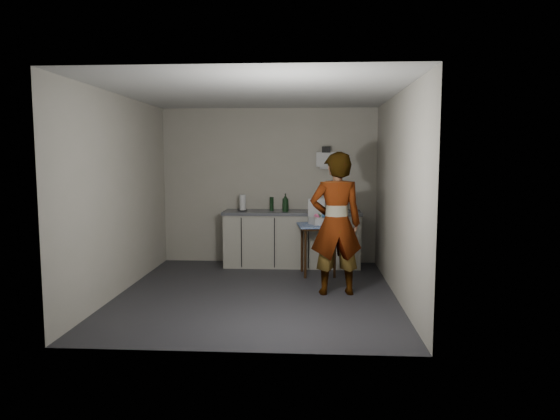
# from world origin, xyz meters

# --- Properties ---
(ground) EXTENTS (4.00, 4.00, 0.00)m
(ground) POSITION_xyz_m (0.00, 0.00, 0.00)
(ground) COLOR #2B2A2F
(ground) RESTS_ON ground
(wall_back) EXTENTS (3.60, 0.02, 2.60)m
(wall_back) POSITION_xyz_m (0.00, 1.99, 1.30)
(wall_back) COLOR #B2AE9B
(wall_back) RESTS_ON ground
(wall_right) EXTENTS (0.02, 4.00, 2.60)m
(wall_right) POSITION_xyz_m (1.79, 0.00, 1.30)
(wall_right) COLOR #B2AE9B
(wall_right) RESTS_ON ground
(wall_left) EXTENTS (0.02, 4.00, 2.60)m
(wall_left) POSITION_xyz_m (-1.79, 0.00, 1.30)
(wall_left) COLOR #B2AE9B
(wall_left) RESTS_ON ground
(ceiling) EXTENTS (3.60, 4.00, 0.01)m
(ceiling) POSITION_xyz_m (0.00, 0.00, 2.60)
(ceiling) COLOR silver
(ceiling) RESTS_ON wall_back
(kitchen_counter) EXTENTS (2.24, 0.62, 0.91)m
(kitchen_counter) POSITION_xyz_m (0.40, 1.70, 0.43)
(kitchen_counter) COLOR black
(kitchen_counter) RESTS_ON ground
(wall_shelf) EXTENTS (0.42, 0.18, 0.37)m
(wall_shelf) POSITION_xyz_m (1.00, 1.92, 1.75)
(wall_shelf) COLOR silver
(wall_shelf) RESTS_ON ground
(side_table) EXTENTS (0.67, 0.67, 0.77)m
(side_table) POSITION_xyz_m (0.82, 1.10, 0.67)
(side_table) COLOR #311B0B
(side_table) RESTS_ON ground
(standing_man) EXTENTS (0.73, 0.53, 1.86)m
(standing_man) POSITION_xyz_m (1.03, 0.04, 0.93)
(standing_man) COLOR #B2A593
(standing_man) RESTS_ON ground
(soap_bottle) EXTENTS (0.12, 0.12, 0.29)m
(soap_bottle) POSITION_xyz_m (0.29, 1.60, 1.06)
(soap_bottle) COLOR black
(soap_bottle) RESTS_ON kitchen_counter
(soda_can) EXTENTS (0.07, 0.07, 0.13)m
(soda_can) POSITION_xyz_m (0.29, 1.76, 0.98)
(soda_can) COLOR red
(soda_can) RESTS_ON kitchen_counter
(dark_bottle) EXTENTS (0.07, 0.07, 0.23)m
(dark_bottle) POSITION_xyz_m (0.06, 1.72, 1.02)
(dark_bottle) COLOR black
(dark_bottle) RESTS_ON kitchen_counter
(paper_towel) EXTENTS (0.15, 0.15, 0.27)m
(paper_towel) POSITION_xyz_m (-0.41, 1.66, 1.04)
(paper_towel) COLOR black
(paper_towel) RESTS_ON kitchen_counter
(dish_rack) EXTENTS (0.41, 0.31, 0.29)m
(dish_rack) POSITION_xyz_m (1.10, 1.74, 0.97)
(dish_rack) COLOR white
(dish_rack) RESTS_ON kitchen_counter
(bakery_box) EXTENTS (0.35, 0.36, 0.38)m
(bakery_box) POSITION_xyz_m (0.83, 1.15, 0.86)
(bakery_box) COLOR silver
(bakery_box) RESTS_ON side_table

